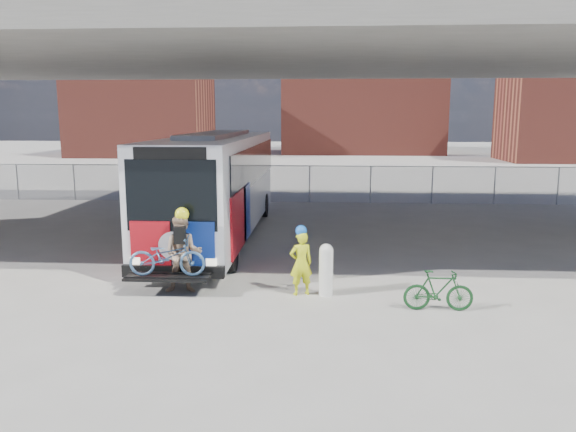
# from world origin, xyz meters

# --- Properties ---
(ground) EXTENTS (160.00, 160.00, 0.00)m
(ground) POSITION_xyz_m (0.00, 0.00, 0.00)
(ground) COLOR #9E9991
(ground) RESTS_ON ground
(bus) EXTENTS (2.67, 12.91, 3.69)m
(bus) POSITION_xyz_m (-2.00, 3.60, 2.11)
(bus) COLOR silver
(bus) RESTS_ON ground
(overpass) EXTENTS (40.00, 16.00, 7.95)m
(overpass) POSITION_xyz_m (0.00, 4.00, 6.54)
(overpass) COLOR #605E59
(overpass) RESTS_ON ground
(chainlink_fence) EXTENTS (30.00, 0.06, 30.00)m
(chainlink_fence) POSITION_xyz_m (0.00, 12.00, 1.42)
(chainlink_fence) COLOR gray
(chainlink_fence) RESTS_ON ground
(brick_buildings) EXTENTS (54.00, 22.00, 12.00)m
(brick_buildings) POSITION_xyz_m (1.23, 48.23, 5.42)
(brick_buildings) COLOR maroon
(brick_buildings) RESTS_ON ground
(smokestack) EXTENTS (2.20, 2.20, 25.00)m
(smokestack) POSITION_xyz_m (14.00, 55.00, 12.50)
(smokestack) COLOR maroon
(smokestack) RESTS_ON ground
(bollard) EXTENTS (0.33, 0.33, 1.26)m
(bollard) POSITION_xyz_m (1.77, -2.72, 0.67)
(bollard) COLOR white
(bollard) RESTS_ON ground
(cyclist_hivis) EXTENTS (0.66, 0.54, 1.70)m
(cyclist_hivis) POSITION_xyz_m (1.17, -2.72, 0.82)
(cyclist_hivis) COLOR yellow
(cyclist_hivis) RESTS_ON ground
(cyclist_tan) EXTENTS (1.00, 0.81, 2.10)m
(cyclist_tan) POSITION_xyz_m (-1.67, -2.72, 0.99)
(cyclist_tan) COLOR tan
(cyclist_tan) RESTS_ON ground
(bike_parked) EXTENTS (1.53, 0.44, 0.92)m
(bike_parked) POSITION_xyz_m (4.23, -3.65, 0.46)
(bike_parked) COLOR #14401C
(bike_parked) RESTS_ON ground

